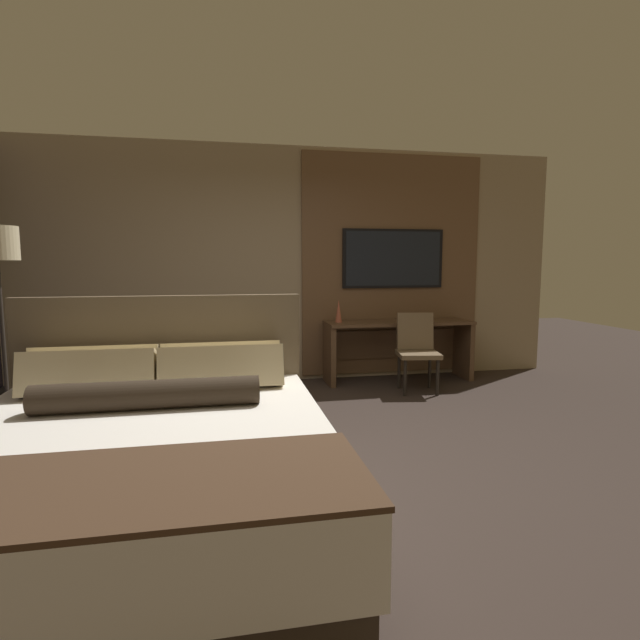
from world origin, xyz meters
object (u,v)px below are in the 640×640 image
(bed, at_px, (145,464))
(vase_tall, at_px, (339,311))
(desk, at_px, (397,340))
(tv, at_px, (393,259))
(desk_chair, at_px, (417,345))

(bed, height_order, vase_tall, bed)
(bed, distance_m, vase_tall, 3.51)
(vase_tall, bearing_deg, bed, -120.97)
(desk, xyz_separation_m, tv, (0.00, 0.20, 0.98))
(desk, bearing_deg, tv, 90.00)
(desk, height_order, vase_tall, vase_tall)
(bed, distance_m, desk_chair, 3.57)
(desk, height_order, desk_chair, desk_chair)
(bed, xyz_separation_m, vase_tall, (1.79, 2.98, 0.51))
(desk, bearing_deg, desk_chair, -85.72)
(tv, height_order, vase_tall, tv)
(tv, relative_size, vase_tall, 4.83)
(desk, relative_size, desk_chair, 2.04)
(desk, xyz_separation_m, desk_chair, (0.04, -0.51, 0.02))
(bed, distance_m, tv, 4.23)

